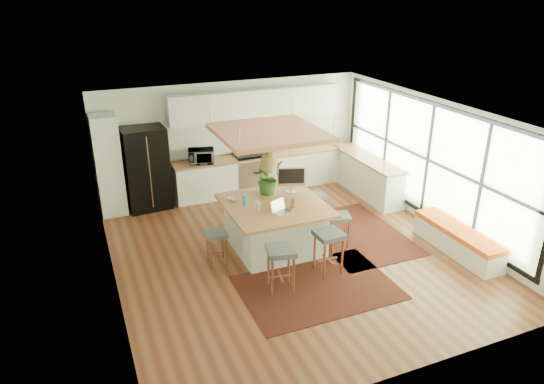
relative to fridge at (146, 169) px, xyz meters
name	(u,v)px	position (x,y,z in m)	size (l,w,h in m)	color
floor	(291,252)	(2.17, -3.18, -0.93)	(7.00, 7.00, 0.00)	#602C1B
ceiling	(294,115)	(2.17, -3.18, 1.78)	(7.00, 7.00, 0.00)	white
wall_back	(232,137)	(2.17, 0.32, 0.42)	(6.50, 6.50, 0.00)	white
wall_front	(412,288)	(2.17, -6.68, 0.42)	(6.50, 6.50, 0.00)	white
wall_left	(107,217)	(-1.08, -3.18, 0.42)	(7.00, 7.00, 0.00)	white
wall_right	(436,165)	(5.42, -3.18, 0.42)	(7.00, 7.00, 0.00)	white
window_wall	(435,162)	(5.39, -3.18, 0.47)	(0.10, 6.20, 2.60)	black
pantry	(109,166)	(-0.78, 0.00, 0.20)	(0.55, 0.60, 2.25)	white
back_counter_base	(259,173)	(2.72, 0.00, -0.49)	(4.20, 0.60, 0.88)	white
back_counter_top	(258,156)	(2.72, 0.00, -0.03)	(4.24, 0.64, 0.05)	#AA623C
backsplash	(254,135)	(2.72, 0.30, 0.43)	(4.20, 0.02, 0.80)	white
upper_cabinets	(256,104)	(2.72, 0.14, 1.22)	(4.20, 0.34, 0.70)	white
range	(249,172)	(2.47, 0.00, -0.43)	(0.76, 0.62, 1.00)	#A5A5AA
right_counter_base	(366,176)	(5.10, -1.18, -0.49)	(0.60, 2.50, 0.88)	white
right_counter_top	(368,158)	(5.10, -1.18, -0.03)	(0.64, 2.54, 0.05)	#AA623C
window_bench	(458,240)	(5.12, -4.38, -0.68)	(0.52, 2.00, 0.50)	white
ceiling_panel	(269,147)	(1.87, -2.78, 1.12)	(1.86, 1.86, 0.80)	#AA623C
rug_near	(317,287)	(2.07, -4.45, -0.92)	(2.60, 1.80, 0.01)	black
rug_right	(355,234)	(3.70, -3.01, -0.92)	(1.80, 2.60, 0.01)	black
fridge	(146,169)	(0.00, 0.00, 0.00)	(0.95, 0.74, 1.90)	black
island	(275,226)	(1.95, -2.87, -0.46)	(1.85, 1.85, 0.93)	#AA623C
stool_near_left	(281,271)	(1.48, -4.24, -0.57)	(0.47, 0.47, 0.79)	#484E50
stool_near_right	(328,254)	(2.48, -4.06, -0.57)	(0.47, 0.47, 0.79)	#484E50
stool_right_front	(339,229)	(3.13, -3.29, -0.57)	(0.40, 0.40, 0.67)	#484E50
stool_right_back	(314,210)	(3.10, -2.29, -0.57)	(0.43, 0.43, 0.72)	#484E50
stool_left_side	(217,246)	(0.73, -3.00, -0.57)	(0.38, 0.38, 0.64)	#484E50
laptop	(282,207)	(1.92, -3.27, 0.12)	(0.32, 0.34, 0.24)	#A5A5AA
monitor	(291,180)	(2.48, -2.45, 0.26)	(0.57, 0.20, 0.52)	#A5A5AA
microwave	(201,155)	(1.28, -0.04, 0.20)	(0.59, 0.32, 0.40)	#A5A5AA
island_plant	(267,181)	(2.02, -2.32, 0.26)	(0.59, 0.66, 0.51)	#1E4C19
island_bowl	(234,199)	(1.28, -2.41, 0.03)	(0.23, 0.23, 0.06)	silver
island_bottle_0	(246,202)	(1.40, -2.77, 0.10)	(0.07, 0.07, 0.19)	#3691D8
island_bottle_1	(258,206)	(1.55, -3.02, 0.10)	(0.07, 0.07, 0.19)	silver
island_bottle_2	(293,203)	(2.20, -3.17, 0.10)	(0.07, 0.07, 0.19)	brown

